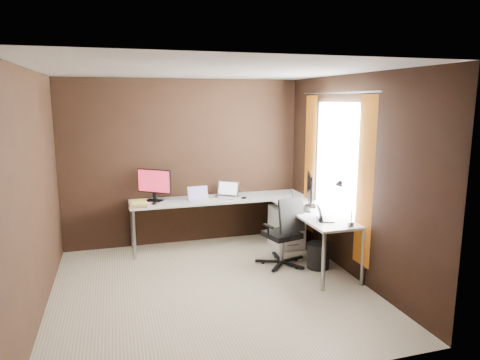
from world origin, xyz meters
name	(u,v)px	position (x,y,z in m)	size (l,w,h in m)	color
room	(237,180)	(0.34, 0.07, 1.28)	(3.60, 3.60, 2.50)	beige
desk	(252,207)	(0.84, 1.04, 0.68)	(2.65, 2.25, 0.73)	white
drawer_pedestal	(287,227)	(1.43, 1.15, 0.30)	(0.42, 0.50, 0.60)	white
monitor_left	(154,183)	(-0.47, 1.60, 0.99)	(0.45, 0.33, 0.47)	black
monitor_right	(310,188)	(1.55, 0.64, 0.99)	(0.23, 0.53, 0.46)	black
laptop_white	(199,198)	(0.15, 1.43, 0.78)	(0.31, 0.23, 0.20)	white
laptop_silver	(227,194)	(0.60, 1.55, 0.78)	(0.42, 0.41, 0.23)	silver
laptop_black_big	(298,206)	(1.34, 0.55, 0.78)	(0.36, 0.41, 0.23)	black
laptop_black_small	(323,217)	(1.42, -0.02, 0.77)	(0.26, 0.30, 0.18)	black
book_stack	(138,204)	(-0.73, 1.31, 0.77)	(0.27, 0.22, 0.08)	#997B52
mouse_left	(154,203)	(-0.50, 1.36, 0.75)	(0.09, 0.06, 0.04)	black
mouse_corner	(244,198)	(0.81, 1.34, 0.75)	(0.09, 0.06, 0.04)	black
desk_lamp	(344,198)	(1.55, -0.29, 1.06)	(0.18, 0.21, 0.53)	slate
office_chair	(283,245)	(1.09, 0.45, 0.28)	(0.53, 0.55, 0.95)	black
wastebasket	(318,256)	(1.50, 0.23, 0.17)	(0.29, 0.29, 0.34)	black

